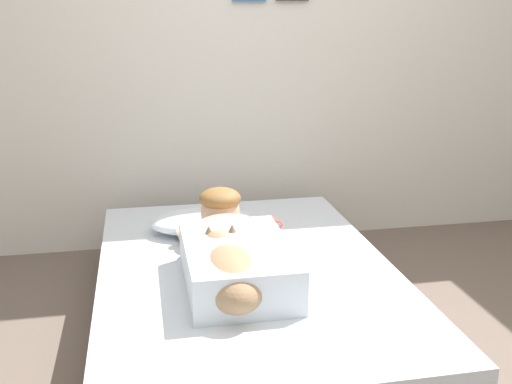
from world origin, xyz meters
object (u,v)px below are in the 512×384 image
at_px(dog, 229,273).
at_px(coffee_cup, 268,225).
at_px(cell_phone, 244,290).
at_px(person_lying, 232,249).
at_px(bed, 247,299).
at_px(pillow, 202,221).

relative_size(dog, coffee_cup, 4.60).
distance_m(coffee_cup, cell_phone, 0.68).
xyz_separation_m(person_lying, cell_phone, (0.02, -0.19, -0.10)).
distance_m(bed, pillow, 0.54).
bearing_deg(person_lying, bed, 31.83).
height_order(bed, pillow, pillow).
bearing_deg(dog, person_lying, 78.54).
distance_m(bed, dog, 0.41).
bearing_deg(bed, coffee_cup, 65.28).
xyz_separation_m(person_lying, coffee_cup, (0.25, 0.44, -0.07)).
xyz_separation_m(pillow, coffee_cup, (0.32, -0.08, -0.02)).
bearing_deg(dog, pillow, 91.79).
bearing_deg(pillow, cell_phone, -82.90).
height_order(bed, person_lying, person_lying).
distance_m(dog, coffee_cup, 0.75).
height_order(pillow, person_lying, person_lying).
xyz_separation_m(bed, coffee_cup, (0.18, 0.39, 0.20)).
distance_m(person_lying, cell_phone, 0.22).
height_order(person_lying, dog, person_lying).
xyz_separation_m(pillow, cell_phone, (0.09, -0.71, -0.05)).
bearing_deg(bed, cell_phone, -102.89).
bearing_deg(person_lying, dog, -101.46).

